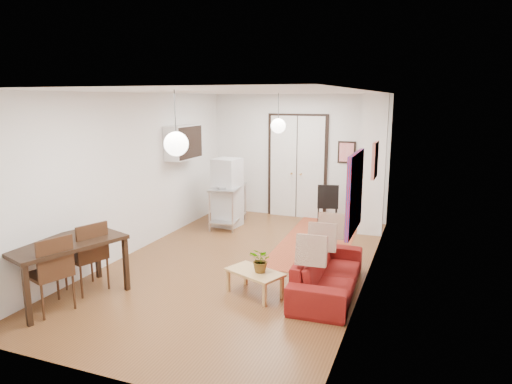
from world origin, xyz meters
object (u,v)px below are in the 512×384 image
(sofa, at_px, (328,272))
(kitchen_counter, at_px, (228,200))
(coffee_table, at_px, (255,274))
(dining_chair_near, at_px, (90,248))
(fridge, at_px, (227,193))
(black_side_chair, at_px, (329,200))
(dining_table, at_px, (64,248))
(dining_chair_far, at_px, (54,264))

(sofa, relative_size, kitchen_counter, 1.63)
(coffee_table, relative_size, dining_chair_near, 0.88)
(fridge, bearing_deg, black_side_chair, 27.56)
(kitchen_counter, relative_size, black_side_chair, 1.27)
(kitchen_counter, xyz_separation_m, fridge, (-0.00, -0.02, 0.18))
(fridge, bearing_deg, dining_chair_near, -91.00)
(coffee_table, bearing_deg, dining_table, -156.35)
(sofa, xyz_separation_m, coffee_table, (-0.96, -0.49, 0.02))
(black_side_chair, bearing_deg, coffee_table, 73.75)
(dining_chair_near, distance_m, black_side_chair, 5.31)
(sofa, distance_m, kitchen_counter, 3.96)
(coffee_table, height_order, kitchen_counter, kitchen_counter)
(coffee_table, bearing_deg, dining_chair_near, -165.76)
(sofa, height_order, dining_chair_far, dining_chair_far)
(fridge, xyz_separation_m, black_side_chair, (2.09, 0.80, -0.18))
(dining_chair_near, height_order, dining_chair_far, same)
(kitchen_counter, height_order, dining_chair_near, dining_chair_near)
(fridge, xyz_separation_m, dining_table, (-0.54, -4.28, 0.00))
(dining_chair_near, height_order, black_side_chair, dining_chair_near)
(dining_chair_near, xyz_separation_m, black_side_chair, (2.60, 4.63, -0.04))
(dining_chair_far, bearing_deg, dining_chair_near, -160.92)
(sofa, xyz_separation_m, kitchen_counter, (-2.85, 2.74, 0.28))
(dining_chair_near, bearing_deg, coffee_table, 123.31)
(kitchen_counter, distance_m, black_side_chair, 2.23)
(coffee_table, relative_size, fridge, 0.61)
(kitchen_counter, xyz_separation_m, black_side_chair, (2.09, 0.78, -0.00))
(dining_chair_near, bearing_deg, dining_chair_far, 19.08)
(dining_chair_far, bearing_deg, dining_table, -151.95)
(kitchen_counter, distance_m, dining_chair_near, 3.88)
(kitchen_counter, bearing_deg, black_side_chair, 12.47)
(sofa, bearing_deg, black_side_chair, 9.58)
(coffee_table, height_order, black_side_chair, black_side_chair)
(coffee_table, bearing_deg, kitchen_counter, 120.22)
(coffee_table, xyz_separation_m, dining_chair_far, (-2.39, -1.31, 0.30))
(fridge, distance_m, dining_chair_near, 3.86)
(coffee_table, xyz_separation_m, fridge, (-1.89, 3.21, 0.44))
(sofa, height_order, dining_chair_near, dining_chair_near)
(fridge, height_order, dining_chair_far, fridge)
(dining_table, bearing_deg, sofa, 24.69)
(kitchen_counter, distance_m, dining_chair_far, 4.57)
(fridge, distance_m, dining_chair_far, 4.55)
(dining_table, distance_m, dining_chair_far, 0.28)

